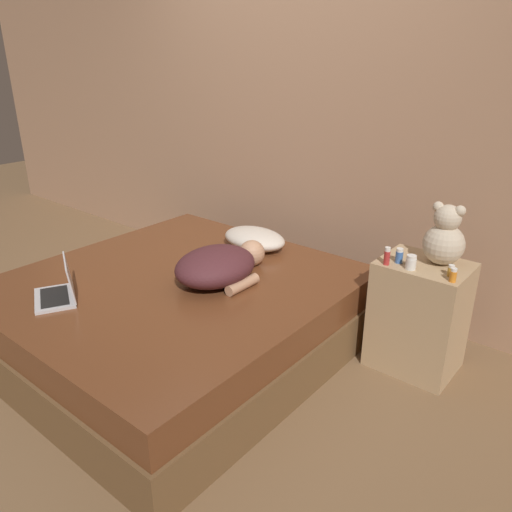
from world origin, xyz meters
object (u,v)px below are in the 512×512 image
at_px(pillow, 254,238).
at_px(teddy_bear, 445,238).
at_px(laptop, 60,290).
at_px(bottle_white, 411,262).
at_px(bottle_amber, 451,271).
at_px(bottle_orange, 453,275).
at_px(bottle_red, 387,256).
at_px(bottle_blue, 399,256).
at_px(person_lying, 219,265).

distance_m(pillow, teddy_bear, 1.23).
bearing_deg(laptop, bottle_white, 66.27).
bearing_deg(bottle_amber, bottle_orange, -62.46).
bearing_deg(bottle_red, bottle_blue, 59.31).
height_order(bottle_white, bottle_amber, bottle_white).
bearing_deg(bottle_white, bottle_blue, 153.82).
distance_m(pillow, bottle_red, 1.00).
bearing_deg(laptop, person_lying, 82.36).
xyz_separation_m(pillow, bottle_red, (0.98, -0.11, 0.17)).
bearing_deg(bottle_orange, pillow, 175.50).
height_order(person_lying, bottle_amber, bottle_amber).
bearing_deg(laptop, bottle_red, 68.11).
bearing_deg(bottle_blue, bottle_orange, -10.39).
height_order(teddy_bear, bottle_orange, teddy_bear).
distance_m(bottle_white, bottle_orange, 0.22).
relative_size(bottle_orange, bottle_red, 0.73).
bearing_deg(person_lying, bottle_orange, 20.47).
distance_m(bottle_white, bottle_blue, 0.09).
distance_m(person_lying, bottle_blue, 0.98).
relative_size(pillow, bottle_orange, 6.35).
height_order(person_lying, bottle_red, bottle_red).
relative_size(laptop, bottle_white, 4.72).
relative_size(pillow, bottle_white, 5.99).
relative_size(laptop, bottle_amber, 6.00).
bearing_deg(bottle_red, bottle_amber, 12.55).
bearing_deg(bottle_red, person_lying, -153.26).
xyz_separation_m(laptop, bottle_blue, (1.34, 1.17, 0.18)).
relative_size(bottle_blue, bottle_orange, 1.13).
bearing_deg(teddy_bear, bottle_blue, -142.97).
relative_size(laptop, bottle_blue, 4.42).
height_order(teddy_bear, bottle_red, teddy_bear).
xyz_separation_m(person_lying, bottle_blue, (0.85, 0.47, 0.13)).
bearing_deg(bottle_red, laptop, -139.83).
xyz_separation_m(bottle_white, bottle_blue, (-0.08, 0.04, 0.00)).
relative_size(teddy_bear, bottle_orange, 4.59).
xyz_separation_m(pillow, laptop, (-0.32, -1.21, -0.02)).
distance_m(bottle_red, bottle_amber, 0.32).
bearing_deg(bottle_amber, person_lying, -156.92).
xyz_separation_m(teddy_bear, bottle_orange, (0.13, -0.19, -0.11)).
distance_m(laptop, bottle_blue, 1.79).
height_order(laptop, bottle_amber, bottle_amber).
bearing_deg(teddy_bear, laptop, -139.46).
height_order(bottle_white, bottle_orange, bottle_white).
height_order(person_lying, bottle_white, bottle_white).
bearing_deg(bottle_blue, person_lying, -150.85).
distance_m(pillow, bottle_amber, 1.30).
distance_m(person_lying, teddy_bear, 1.21).
height_order(bottle_white, bottle_blue, bottle_blue).
bearing_deg(laptop, bottle_blue, 68.91).
relative_size(pillow, laptop, 1.27).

